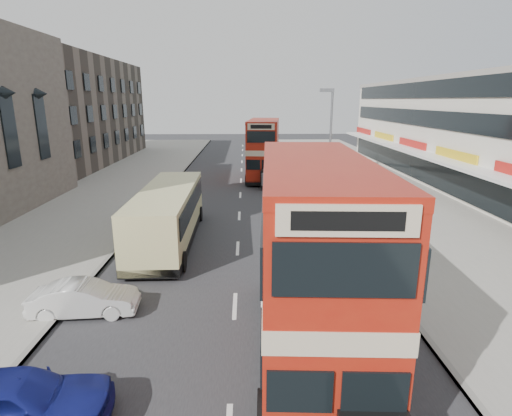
% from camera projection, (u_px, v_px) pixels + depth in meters
% --- Properties ---
extents(ground, '(160.00, 160.00, 0.00)m').
position_uv_depth(ground, '(233.00, 336.00, 13.02)').
color(ground, '#28282B').
rests_on(ground, ground).
extents(road_surface, '(12.00, 90.00, 0.01)m').
position_uv_depth(road_surface, '(240.00, 195.00, 32.33)').
color(road_surface, '#28282B').
rests_on(road_surface, ground).
extents(pavement_right, '(12.00, 90.00, 0.15)m').
position_uv_depth(pavement_right, '(389.00, 193.00, 32.62)').
color(pavement_right, gray).
rests_on(pavement_right, ground).
extents(pavement_left, '(12.00, 90.00, 0.15)m').
position_uv_depth(pavement_left, '(88.00, 195.00, 32.01)').
color(pavement_left, gray).
rests_on(pavement_left, ground).
extents(kerb_left, '(0.20, 90.00, 0.16)m').
position_uv_depth(kerb_left, '(163.00, 195.00, 32.16)').
color(kerb_left, gray).
rests_on(kerb_left, ground).
extents(kerb_right, '(0.20, 90.00, 0.16)m').
position_uv_depth(kerb_right, '(316.00, 194.00, 32.47)').
color(kerb_right, gray).
rests_on(kerb_right, ground).
extents(brick_terrace, '(14.00, 28.00, 12.00)m').
position_uv_depth(brick_terrace, '(54.00, 112.00, 47.61)').
color(brick_terrace, '#66594C').
rests_on(brick_terrace, ground).
extents(commercial_row, '(9.90, 46.20, 9.30)m').
position_uv_depth(commercial_row, '(481.00, 133.00, 33.56)').
color(commercial_row, beige).
rests_on(commercial_row, ground).
extents(street_lamp, '(1.00, 0.20, 8.12)m').
position_uv_depth(street_lamp, '(329.00, 136.00, 29.33)').
color(street_lamp, slate).
rests_on(street_lamp, ground).
extents(bus_main, '(3.27, 10.35, 5.63)m').
position_uv_depth(bus_main, '(313.00, 259.00, 11.51)').
color(bus_main, black).
rests_on(bus_main, ground).
extents(bus_second, '(3.50, 9.98, 5.38)m').
position_uv_depth(bus_second, '(264.00, 149.00, 38.22)').
color(bus_second, black).
rests_on(bus_second, ground).
extents(coach, '(2.74, 10.21, 2.70)m').
position_uv_depth(coach, '(168.00, 213.00, 21.26)').
color(coach, black).
rests_on(coach, ground).
extents(car_left_near, '(4.56, 2.31, 1.49)m').
position_uv_depth(car_left_near, '(12.00, 403.00, 9.13)').
color(car_left_near, navy).
rests_on(car_left_near, ground).
extents(car_left_front, '(3.73, 1.52, 1.20)m').
position_uv_depth(car_left_front, '(84.00, 299.00, 14.23)').
color(car_left_front, silver).
rests_on(car_left_front, ground).
extents(car_right_a, '(4.80, 2.24, 1.36)m').
position_uv_depth(car_right_a, '(305.00, 200.00, 27.82)').
color(car_right_a, maroon).
rests_on(car_right_a, ground).
extents(car_right_b, '(4.78, 2.50, 1.28)m').
position_uv_depth(car_right_b, '(312.00, 190.00, 31.34)').
color(car_right_b, '#CC5E14').
rests_on(car_right_b, ground).
extents(pedestrian_near, '(0.79, 0.68, 1.79)m').
position_uv_depth(pedestrian_near, '(377.00, 202.00, 25.73)').
color(pedestrian_near, gray).
rests_on(pedestrian_near, pavement_right).
extents(cyclist, '(0.72, 1.66, 2.09)m').
position_uv_depth(cyclist, '(302.00, 190.00, 30.96)').
color(cyclist, gray).
rests_on(cyclist, ground).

